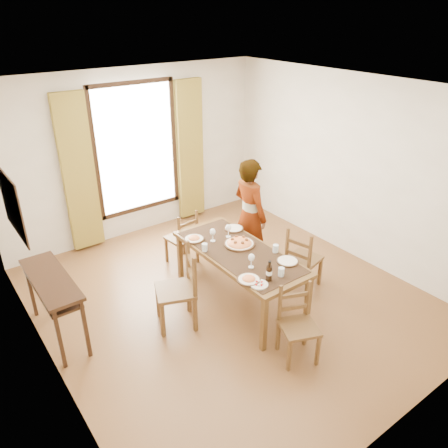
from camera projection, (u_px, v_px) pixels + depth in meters
ground at (228, 297)px, 5.84m from camera, size 5.00×5.00×0.00m
room_shell at (222, 188)px, 5.24m from camera, size 4.60×5.10×2.74m
console_table at (52, 286)px, 4.89m from camera, size 0.38×1.20×0.80m
dining_table at (239, 256)px, 5.48m from camera, size 0.81×1.89×0.76m
chair_west at (178, 291)px, 5.17m from camera, size 0.58×0.58×1.02m
chair_north at (183, 239)px, 6.45m from camera, size 0.43×0.43×0.87m
chair_south at (298, 326)px, 4.71m from camera, size 0.50×0.50×0.86m
chair_east at (303, 260)px, 5.89m from camera, size 0.49×0.49×0.91m
man at (250, 215)px, 6.19m from camera, size 0.63×0.42×1.67m
plate_sw at (249, 278)px, 4.85m from camera, size 0.27×0.27×0.05m
plate_se at (288, 260)px, 5.20m from camera, size 0.27×0.27×0.05m
plate_nw at (194, 238)px, 5.70m from camera, size 0.27×0.27×0.05m
plate_ne at (234, 227)px, 5.96m from camera, size 0.27×0.27×0.05m
pasta_platter at (239, 241)px, 5.56m from camera, size 0.40×0.40×0.10m
caprese_plate at (259, 284)px, 4.77m from camera, size 0.20×0.20×0.04m
wine_glass_a at (251, 261)px, 5.06m from camera, size 0.08×0.08×0.18m
wine_glass_b at (228, 231)px, 5.73m from camera, size 0.08×0.08×0.18m
wine_glass_c at (213, 235)px, 5.63m from camera, size 0.08×0.08×0.18m
tumbler_a at (276, 248)px, 5.40m from camera, size 0.07×0.07×0.10m
tumbler_b at (205, 247)px, 5.43m from camera, size 0.07×0.07×0.10m
tumbler_c at (281, 272)px, 4.93m from camera, size 0.07×0.07×0.10m
wine_bottle at (269, 271)px, 4.81m from camera, size 0.07×0.07×0.25m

